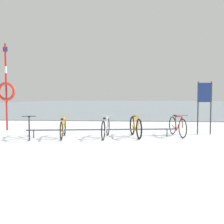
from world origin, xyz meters
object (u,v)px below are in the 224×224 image
Objects in this scene: bicycle_4 at (177,126)px; info_sign at (205,98)px; bicycle_2 at (106,128)px; bicycle_1 at (63,128)px; rescue_post at (6,90)px; bicycle_0 at (29,128)px; bicycle_3 at (135,127)px.

info_sign is at bearing 24.86° from bicycle_4.
bicycle_1 is at bearing -174.14° from bicycle_2.
rescue_post is at bearing 176.34° from info_sign.
bicycle_0 is 3.80m from bicycle_3.
rescue_post is (-5.64, 1.41, 1.41)m from bicycle_3.
info_sign is at bearing 12.76° from bicycle_0.
bicycle_2 is 1.01× the size of bicycle_3.
bicycle_0 is 5.41m from bicycle_4.
bicycle_0 is at bearing -174.18° from bicycle_2.
info_sign reaches higher than bicycle_0.
bicycle_4 is (5.33, 0.94, 0.00)m from bicycle_0.
info_sign is (2.68, 0.88, 1.03)m from bicycle_3.
bicycle_0 reaches higher than bicycle_2.
bicycle_4 is 0.78× the size of info_sign.
bicycle_1 is 4.22m from bicycle_4.
bicycle_4 is 7.42m from rescue_post.
bicycle_1 is 0.97× the size of bicycle_3.
info_sign is (5.25, 1.34, 1.06)m from bicycle_1.
bicycle_0 is at bearing -167.24° from info_sign.
rescue_post is (-1.88, 1.99, 1.41)m from bicycle_0.
bicycle_1 is 0.96× the size of bicycle_2.
bicycle_1 is at bearing -165.71° from info_sign.
bicycle_1 is at bearing -168.78° from bicycle_4.
bicycle_2 is at bearing -163.89° from bicycle_3.
bicycle_0 is 0.94× the size of bicycle_2.
bicycle_1 is (1.19, 0.12, -0.02)m from bicycle_0.
info_sign reaches higher than bicycle_4.
bicycle_3 is (2.57, 0.46, 0.03)m from bicycle_1.
bicycle_1 is at bearing -31.38° from rescue_post.
bicycle_3 is (3.76, 0.58, 0.00)m from bicycle_0.
bicycle_0 is 2.71m from bicycle_2.
bicycle_2 is at bearing -165.77° from bicycle_4.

